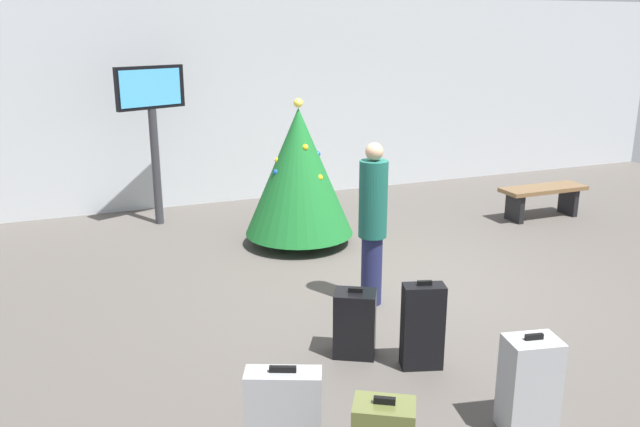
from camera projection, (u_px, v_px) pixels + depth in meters
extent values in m
plane|color=#514C47|center=(401.00, 287.00, 7.23)|extent=(16.00, 16.00, 0.00)
cube|color=#B7BCC1|center=(275.00, 99.00, 10.73)|extent=(16.00, 0.20, 3.27)
cylinder|color=#4C3319|center=(299.00, 238.00, 8.67)|extent=(0.12, 0.12, 0.15)
cone|color=#196628|center=(299.00, 172.00, 8.42)|extent=(1.43, 1.43, 1.66)
sphere|color=#F2D84C|center=(298.00, 103.00, 8.17)|extent=(0.12, 0.12, 0.12)
sphere|color=yellow|center=(305.00, 147.00, 8.15)|extent=(0.08, 0.08, 0.08)
sphere|color=blue|center=(276.00, 172.00, 8.25)|extent=(0.08, 0.08, 0.08)
sphere|color=blue|center=(318.00, 154.00, 8.40)|extent=(0.08, 0.08, 0.08)
sphere|color=yellow|center=(320.00, 177.00, 8.21)|extent=(0.08, 0.08, 0.08)
sphere|color=yellow|center=(278.00, 160.00, 8.33)|extent=(0.08, 0.08, 0.08)
cylinder|color=#333338|center=(156.00, 167.00, 9.34)|extent=(0.12, 0.12, 1.68)
cube|color=black|center=(150.00, 87.00, 9.03)|extent=(1.00, 0.49, 0.59)
cube|color=#4CB2F2|center=(151.00, 88.00, 8.99)|extent=(0.87, 0.38, 0.50)
cube|color=brown|center=(543.00, 189.00, 9.73)|extent=(1.34, 0.44, 0.06)
cube|color=black|center=(515.00, 208.00, 9.62)|extent=(0.08, 0.35, 0.42)
cube|color=black|center=(568.00, 201.00, 9.98)|extent=(0.08, 0.35, 0.42)
cylinder|color=#1E234C|center=(372.00, 270.00, 6.71)|extent=(0.22, 0.22, 0.74)
cylinder|color=#19594C|center=(373.00, 199.00, 6.50)|extent=(0.40, 0.40, 0.78)
sphere|color=tan|center=(374.00, 152.00, 6.37)|extent=(0.18, 0.18, 0.18)
cube|color=black|center=(423.00, 326.00, 5.44)|extent=(0.38, 0.27, 0.74)
cube|color=black|center=(425.00, 283.00, 5.33)|extent=(0.12, 0.06, 0.04)
cube|color=black|center=(355.00, 324.00, 5.67)|extent=(0.44, 0.41, 0.59)
cube|color=black|center=(355.00, 290.00, 5.58)|extent=(0.12, 0.09, 0.04)
cube|color=#9EA0A5|center=(284.00, 418.00, 4.22)|extent=(0.53, 0.37, 0.68)
cube|color=black|center=(283.00, 369.00, 4.12)|extent=(0.17, 0.10, 0.04)
cube|color=#9EA0A5|center=(529.00, 385.00, 4.58)|extent=(0.42, 0.34, 0.71)
cube|color=black|center=(534.00, 337.00, 4.48)|extent=(0.13, 0.06, 0.04)
cube|color=black|center=(385.00, 401.00, 3.66)|extent=(0.12, 0.09, 0.04)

